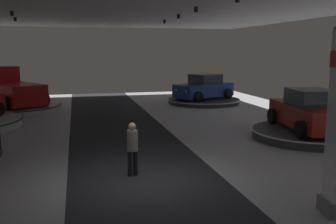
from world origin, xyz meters
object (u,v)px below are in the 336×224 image
(display_platform_deep_left, at_px, (13,107))
(pickup_truck_deep_left, at_px, (10,89))
(display_car_deep_right, at_px, (204,88))
(visitor_walking_near, at_px, (132,146))
(display_car_mid_right, at_px, (309,112))
(display_platform_mid_right, at_px, (307,134))
(display_platform_deep_right, at_px, (204,101))

(display_platform_deep_left, relative_size, pickup_truck_deep_left, 1.04)
(pickup_truck_deep_left, bearing_deg, display_car_deep_right, -1.00)
(display_car_deep_right, height_order, visitor_walking_near, display_car_deep_right)
(pickup_truck_deep_left, distance_m, display_car_deep_right, 12.63)
(display_platform_deep_left, height_order, pickup_truck_deep_left, pickup_truck_deep_left)
(display_car_mid_right, distance_m, visitor_walking_near, 8.32)
(display_platform_mid_right, bearing_deg, display_platform_deep_left, 140.18)
(display_car_mid_right, bearing_deg, display_platform_deep_left, 140.10)
(display_platform_deep_left, bearing_deg, display_car_deep_right, 0.25)
(display_car_mid_right, bearing_deg, display_car_deep_right, 93.67)
(display_car_mid_right, distance_m, pickup_truck_deep_left, 17.48)
(display_car_deep_right, distance_m, visitor_walking_near, 15.64)
(display_car_mid_right, xyz_separation_m, display_platform_deep_left, (-13.17, 11.02, -0.96))
(display_platform_deep_left, xyz_separation_m, display_car_deep_right, (12.46, 0.05, 0.89))
(display_car_mid_right, distance_m, display_platform_deep_left, 17.20)
(display_car_mid_right, bearing_deg, pickup_truck_deep_left, 139.75)
(display_car_mid_right, xyz_separation_m, display_platform_deep_right, (-0.74, 11.06, -0.97))
(display_platform_mid_right, bearing_deg, display_car_deep_right, 93.70)
(display_platform_mid_right, distance_m, display_car_deep_right, 11.10)
(display_car_deep_right, bearing_deg, display_car_mid_right, -86.33)
(pickup_truck_deep_left, bearing_deg, visitor_walking_near, -68.64)
(display_car_mid_right, height_order, display_car_deep_right, display_car_mid_right)
(pickup_truck_deep_left, relative_size, display_platform_deep_right, 1.12)
(display_car_mid_right, relative_size, visitor_walking_near, 2.77)
(display_platform_mid_right, relative_size, display_platform_deep_right, 0.92)
(visitor_walking_near, bearing_deg, display_platform_deep_right, 63.11)
(display_platform_deep_left, xyz_separation_m, visitor_walking_near, (5.37, -13.89, 0.73))
(display_platform_deep_left, distance_m, visitor_walking_near, 14.91)
(display_platform_deep_left, height_order, display_car_deep_right, display_car_deep_right)
(display_platform_deep_left, bearing_deg, visitor_walking_near, -68.85)
(display_platform_deep_right, bearing_deg, display_platform_mid_right, -86.15)
(display_car_deep_right, xyz_separation_m, visitor_walking_near, (-7.09, -13.94, -0.16))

